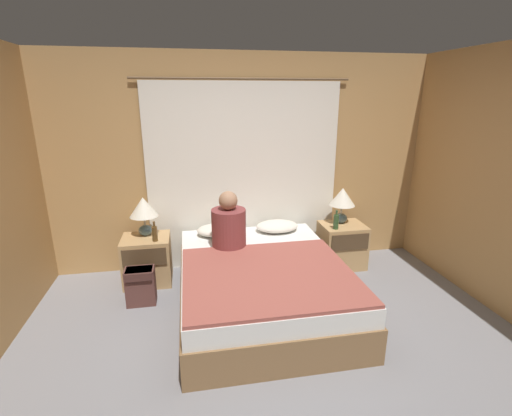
{
  "coord_description": "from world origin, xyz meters",
  "views": [
    {
      "loc": [
        -0.65,
        -2.33,
        2.03
      ],
      "look_at": [
        0.0,
        1.17,
        0.94
      ],
      "focal_mm": 26.0,
      "sensor_mm": 36.0,
      "label": 1
    }
  ],
  "objects_px": {
    "pillow_left": "(219,230)",
    "backpack_on_floor": "(140,284)",
    "bed": "(262,285)",
    "nightstand_right": "(342,245)",
    "beer_bottle_on_right_stand": "(336,222)",
    "beer_bottle_on_left_stand": "(155,233)",
    "person_left_in_bed": "(229,225)",
    "pillow_right": "(277,226)",
    "nightstand_left": "(147,260)",
    "lamp_left": "(144,209)",
    "lamp_right": "(342,199)"
  },
  "relations": [
    {
      "from": "pillow_left",
      "to": "backpack_on_floor",
      "type": "bearing_deg",
      "value": -148.87
    },
    {
      "from": "bed",
      "to": "nightstand_right",
      "type": "bearing_deg",
      "value": 32.9
    },
    {
      "from": "bed",
      "to": "beer_bottle_on_right_stand",
      "type": "relative_size",
      "value": 8.79
    },
    {
      "from": "nightstand_right",
      "to": "pillow_left",
      "type": "xyz_separation_m",
      "value": [
        -1.5,
        0.04,
        0.28
      ]
    },
    {
      "from": "beer_bottle_on_left_stand",
      "to": "person_left_in_bed",
      "type": "bearing_deg",
      "value": -16.24
    },
    {
      "from": "pillow_left",
      "to": "pillow_right",
      "type": "relative_size",
      "value": 1.0
    },
    {
      "from": "nightstand_left",
      "to": "pillow_left",
      "type": "distance_m",
      "value": 0.86
    },
    {
      "from": "bed",
      "to": "lamp_left",
      "type": "xyz_separation_m",
      "value": [
        -1.15,
        0.83,
        0.59
      ]
    },
    {
      "from": "bed",
      "to": "person_left_in_bed",
      "type": "relative_size",
      "value": 3.31
    },
    {
      "from": "nightstand_left",
      "to": "backpack_on_floor",
      "type": "bearing_deg",
      "value": -93.57
    },
    {
      "from": "lamp_right",
      "to": "pillow_left",
      "type": "height_order",
      "value": "lamp_right"
    },
    {
      "from": "lamp_right",
      "to": "backpack_on_floor",
      "type": "bearing_deg",
      "value": -166.92
    },
    {
      "from": "nightstand_left",
      "to": "pillow_right",
      "type": "height_order",
      "value": "pillow_right"
    },
    {
      "from": "bed",
      "to": "person_left_in_bed",
      "type": "distance_m",
      "value": 0.69
    },
    {
      "from": "pillow_left",
      "to": "beer_bottle_on_right_stand",
      "type": "relative_size",
      "value": 2.15
    },
    {
      "from": "beer_bottle_on_left_stand",
      "to": "beer_bottle_on_right_stand",
      "type": "relative_size",
      "value": 0.96
    },
    {
      "from": "pillow_right",
      "to": "pillow_left",
      "type": "bearing_deg",
      "value": 180.0
    },
    {
      "from": "lamp_left",
      "to": "backpack_on_floor",
      "type": "relative_size",
      "value": 1.15
    },
    {
      "from": "nightstand_right",
      "to": "lamp_right",
      "type": "height_order",
      "value": "lamp_right"
    },
    {
      "from": "nightstand_right",
      "to": "pillow_right",
      "type": "height_order",
      "value": "pillow_right"
    },
    {
      "from": "bed",
      "to": "person_left_in_bed",
      "type": "bearing_deg",
      "value": 123.43
    },
    {
      "from": "lamp_left",
      "to": "pillow_right",
      "type": "bearing_deg",
      "value": -1.36
    },
    {
      "from": "lamp_left",
      "to": "pillow_left",
      "type": "bearing_deg",
      "value": -2.51
    },
    {
      "from": "bed",
      "to": "backpack_on_floor",
      "type": "bearing_deg",
      "value": 166.51
    },
    {
      "from": "nightstand_left",
      "to": "lamp_left",
      "type": "relative_size",
      "value": 1.22
    },
    {
      "from": "bed",
      "to": "beer_bottle_on_left_stand",
      "type": "xyz_separation_m",
      "value": [
        -1.04,
        0.63,
        0.38
      ]
    },
    {
      "from": "nightstand_right",
      "to": "lamp_right",
      "type": "xyz_separation_m",
      "value": [
        0.0,
        0.08,
        0.56
      ]
    },
    {
      "from": "person_left_in_bed",
      "to": "backpack_on_floor",
      "type": "relative_size",
      "value": 1.6
    },
    {
      "from": "pillow_right",
      "to": "backpack_on_floor",
      "type": "xyz_separation_m",
      "value": [
        -1.53,
        -0.51,
        -0.34
      ]
    },
    {
      "from": "pillow_right",
      "to": "person_left_in_bed",
      "type": "xyz_separation_m",
      "value": [
        -0.61,
        -0.39,
        0.18
      ]
    },
    {
      "from": "pillow_right",
      "to": "beer_bottle_on_right_stand",
      "type": "distance_m",
      "value": 0.69
    },
    {
      "from": "nightstand_right",
      "to": "beer_bottle_on_left_stand",
      "type": "xyz_separation_m",
      "value": [
        -2.19,
        -0.12,
        0.35
      ]
    },
    {
      "from": "pillow_left",
      "to": "beer_bottle_on_left_stand",
      "type": "xyz_separation_m",
      "value": [
        -0.7,
        -0.16,
        0.07
      ]
    },
    {
      "from": "nightstand_right",
      "to": "lamp_right",
      "type": "bearing_deg",
      "value": 90.0
    },
    {
      "from": "lamp_right",
      "to": "person_left_in_bed",
      "type": "relative_size",
      "value": 0.72
    },
    {
      "from": "lamp_right",
      "to": "pillow_right",
      "type": "relative_size",
      "value": 0.88
    },
    {
      "from": "lamp_right",
      "to": "beer_bottle_on_left_stand",
      "type": "xyz_separation_m",
      "value": [
        -2.19,
        -0.2,
        -0.21
      ]
    },
    {
      "from": "nightstand_left",
      "to": "pillow_left",
      "type": "height_order",
      "value": "pillow_left"
    },
    {
      "from": "nightstand_left",
      "to": "lamp_right",
      "type": "relative_size",
      "value": 1.22
    },
    {
      "from": "nightstand_right",
      "to": "lamp_left",
      "type": "distance_m",
      "value": 2.38
    },
    {
      "from": "bed",
      "to": "lamp_right",
      "type": "distance_m",
      "value": 1.54
    },
    {
      "from": "backpack_on_floor",
      "to": "beer_bottle_on_right_stand",
      "type": "bearing_deg",
      "value": 8.99
    },
    {
      "from": "bed",
      "to": "pillow_right",
      "type": "bearing_deg",
      "value": 66.57
    },
    {
      "from": "nightstand_left",
      "to": "pillow_right",
      "type": "distance_m",
      "value": 1.53
    },
    {
      "from": "nightstand_left",
      "to": "lamp_right",
      "type": "xyz_separation_m",
      "value": [
        2.31,
        0.08,
        0.56
      ]
    },
    {
      "from": "bed",
      "to": "nightstand_left",
      "type": "height_order",
      "value": "nightstand_left"
    },
    {
      "from": "beer_bottle_on_left_stand",
      "to": "backpack_on_floor",
      "type": "relative_size",
      "value": 0.58
    },
    {
      "from": "lamp_right",
      "to": "backpack_on_floor",
      "type": "distance_m",
      "value": 2.48
    },
    {
      "from": "pillow_left",
      "to": "backpack_on_floor",
      "type": "relative_size",
      "value": 1.29
    },
    {
      "from": "lamp_right",
      "to": "nightstand_left",
      "type": "bearing_deg",
      "value": -178.02
    }
  ]
}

